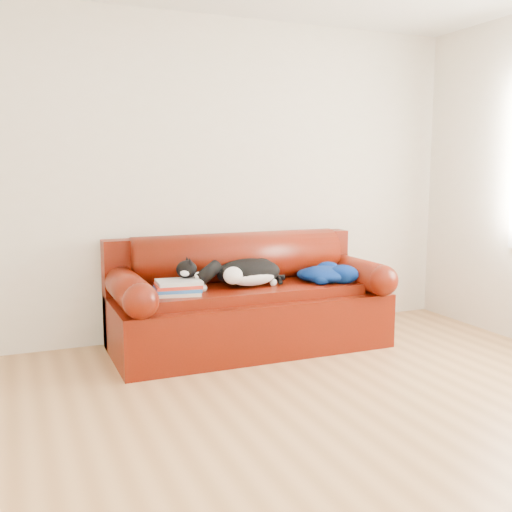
{
  "coord_description": "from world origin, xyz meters",
  "views": [
    {
      "loc": [
        -1.54,
        -2.72,
        1.4
      ],
      "look_at": [
        0.16,
        1.35,
        0.74
      ],
      "focal_mm": 42.0,
      "sensor_mm": 36.0,
      "label": 1
    }
  ],
  "objects_px": {
    "cat": "(249,273)",
    "blanket": "(326,273)",
    "sofa_base": "(249,318)",
    "book_stack": "(178,287)"
  },
  "relations": [
    {
      "from": "cat",
      "to": "blanket",
      "type": "xyz_separation_m",
      "value": [
        0.64,
        -0.05,
        -0.04
      ]
    },
    {
      "from": "blanket",
      "to": "sofa_base",
      "type": "bearing_deg",
      "value": 169.06
    },
    {
      "from": "book_stack",
      "to": "cat",
      "type": "xyz_separation_m",
      "value": [
        0.57,
        0.07,
        0.05
      ]
    },
    {
      "from": "sofa_base",
      "to": "book_stack",
      "type": "height_order",
      "value": "book_stack"
    },
    {
      "from": "cat",
      "to": "sofa_base",
      "type": "bearing_deg",
      "value": 42.25
    },
    {
      "from": "cat",
      "to": "blanket",
      "type": "bearing_deg",
      "value": -29.45
    },
    {
      "from": "book_stack",
      "to": "cat",
      "type": "relative_size",
      "value": 0.52
    },
    {
      "from": "sofa_base",
      "to": "cat",
      "type": "relative_size",
      "value": 2.85
    },
    {
      "from": "cat",
      "to": "blanket",
      "type": "distance_m",
      "value": 0.65
    },
    {
      "from": "book_stack",
      "to": "sofa_base",
      "type": "bearing_deg",
      "value": 12.33
    }
  ]
}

